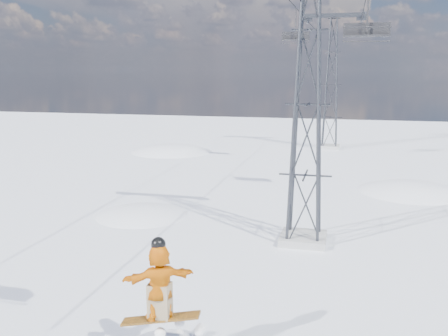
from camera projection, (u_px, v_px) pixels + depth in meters
The scene contains 5 objects.
snow_terrain at pixel (238, 302), 35.79m from camera, with size 39.00×37.00×22.00m.
lift_tower_near at pixel (307, 105), 18.94m from camera, with size 5.20×1.80×11.43m.
lift_tower_far at pixel (331, 85), 42.74m from camera, with size 5.20×1.80×11.43m.
lift_chair_mid at pixel (367, 31), 24.11m from camera, with size 2.22×0.64×2.76m.
lift_chair_far at pixel (295, 37), 33.73m from camera, with size 1.88×0.54×2.33m.
Camera 1 is at (2.32, -11.25, 6.80)m, focal length 40.00 mm.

